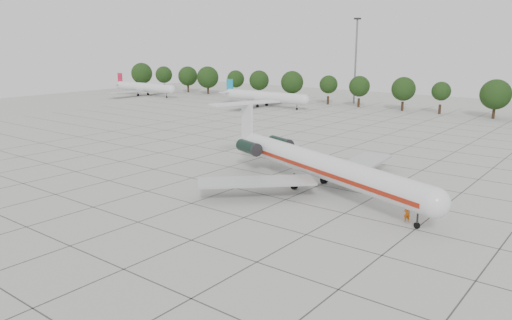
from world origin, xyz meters
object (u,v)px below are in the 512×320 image
at_px(main_airliner, 313,163).
at_px(ground_crew, 407,214).
at_px(bg_airliner_b, 264,97).
at_px(floodlight_mast, 356,56).
at_px(bg_airliner_a, 144,87).

distance_m(main_airliner, ground_crew, 15.74).
bearing_deg(bg_airliner_b, floodlight_mast, 54.15).
relative_size(bg_airliner_a, bg_airliner_b, 1.00).
xyz_separation_m(ground_crew, floodlight_mast, (-52.48, 90.41, 13.33)).
height_order(bg_airliner_b, floodlight_mast, floodlight_mast).
distance_m(main_airliner, bg_airliner_b, 82.71).
relative_size(main_airliner, ground_crew, 20.64).
distance_m(main_airliner, floodlight_mast, 94.09).
bearing_deg(floodlight_mast, ground_crew, -59.87).
relative_size(main_airliner, bg_airliner_b, 1.39).
bearing_deg(main_airliner, bg_airliner_a, 170.89).
bearing_deg(ground_crew, main_airliner, -59.47).
xyz_separation_m(main_airliner, ground_crew, (14.76, -4.91, -2.40)).
distance_m(bg_airliner_a, bg_airliner_b, 51.21).
bearing_deg(bg_airliner_a, main_airliner, -29.62).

